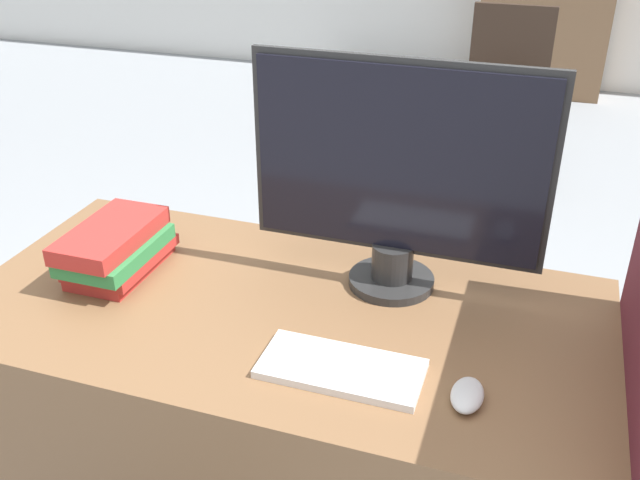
% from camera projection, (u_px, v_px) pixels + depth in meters
% --- Properties ---
extents(desk, '(1.38, 0.70, 0.77)m').
position_uv_depth(desk, '(285.00, 442.00, 1.71)').
color(desk, brown).
rests_on(desk, ground_plane).
extents(carrel_divider, '(0.07, 0.60, 1.21)m').
position_uv_depth(carrel_divider, '(623.00, 456.00, 1.36)').
color(carrel_divider, '#5B1E28').
rests_on(carrel_divider, ground_plane).
extents(monitor, '(0.63, 0.19, 0.51)m').
position_uv_depth(monitor, '(397.00, 176.00, 1.49)').
color(monitor, '#282828').
rests_on(monitor, desk).
extents(keyboard, '(0.31, 0.14, 0.02)m').
position_uv_depth(keyboard, '(341.00, 369.00, 1.33)').
color(keyboard, white).
rests_on(keyboard, desk).
extents(mouse, '(0.06, 0.10, 0.03)m').
position_uv_depth(mouse, '(467.00, 395.00, 1.26)').
color(mouse, silver).
rests_on(mouse, desk).
extents(book_stack, '(0.16, 0.28, 0.12)m').
position_uv_depth(book_stack, '(116.00, 249.00, 1.63)').
color(book_stack, '#B72D28').
rests_on(book_stack, desk).
extents(far_chair, '(0.44, 0.44, 0.93)m').
position_uv_depth(far_chair, '(505.00, 89.00, 3.91)').
color(far_chair, '#38281E').
rests_on(far_chair, ground_plane).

